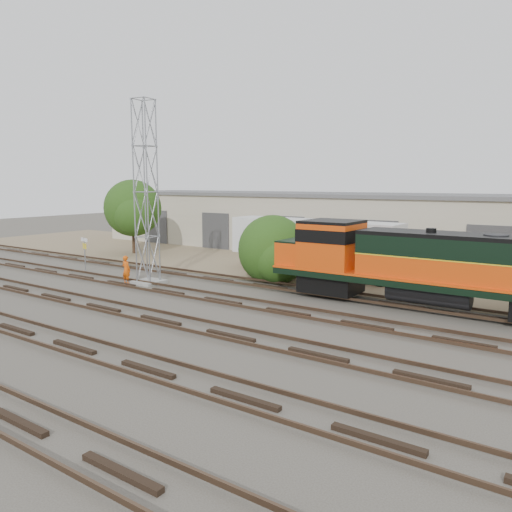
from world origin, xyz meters
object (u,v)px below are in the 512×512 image
Objects in this scene: signal_tower at (146,196)px; semi_trailer at (317,241)px; locomotive at (423,264)px; worker at (126,270)px.

signal_tower is 11.57m from semi_trailer.
locomotive is 16.55m from signal_tower.
signal_tower is 0.91× the size of semi_trailer.
semi_trailer is at bearing 49.65° from signal_tower.
signal_tower is (-15.92, -3.24, 3.15)m from locomotive.
signal_tower is at bearing -168.50° from locomotive.
signal_tower is at bearing -140.51° from worker.
worker is at bearing -166.46° from locomotive.
locomotive is 1.47× the size of signal_tower.
locomotive reaches higher than semi_trailer.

